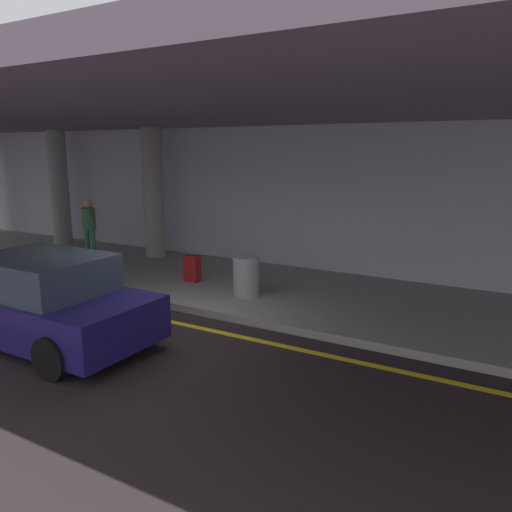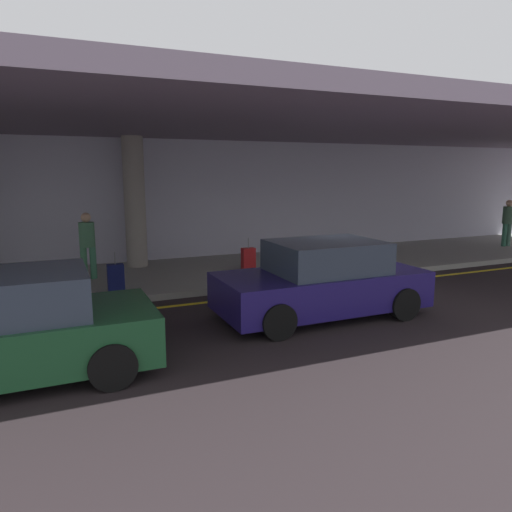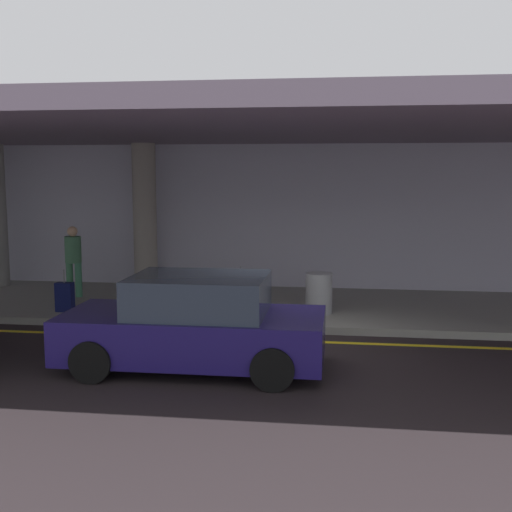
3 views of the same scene
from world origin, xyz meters
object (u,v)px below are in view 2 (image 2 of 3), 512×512
Objects in this scene: suitcase_upright_primary at (116,278)px; trash_bin_steel at (310,253)px; traveler_with_luggage at (87,241)px; suitcase_upright_secondary at (248,259)px; person_waiting_for_ride at (508,220)px; car_navy at (322,281)px; car_dark_green at (2,331)px; support_column_center at (135,202)px.

trash_bin_steel is (5.37, 0.54, 0.11)m from suitcase_upright_primary.
traveler_with_luggage is 4.21m from suitcase_upright_secondary.
person_waiting_for_ride is 1.98× the size of trash_bin_steel.
suitcase_upright_primary is (-3.55, 3.08, -0.25)m from car_navy.
car_navy is at bearing -96.31° from traveler_with_luggage.
suitcase_upright_primary is at bearing 63.64° from car_dark_green.
traveler_with_luggage is at bearing 75.03° from car_dark_green.
support_column_center reaches higher than suitcase_upright_primary.
car_navy is at bearing -70.67° from suitcase_upright_secondary.
person_waiting_for_ride is (12.97, -1.60, -0.86)m from support_column_center.
suitcase_upright_secondary is (4.11, -0.63, -0.65)m from traveler_with_luggage.
car_navy is 2.44× the size of person_waiting_for_ride.
traveler_with_luggage reaches higher than car_navy.
support_column_center reaches higher than car_navy.
support_column_center reaches higher than car_dark_green.
car_dark_green is at bearing -113.67° from support_column_center.
suitcase_upright_primary is at bearing -145.03° from suitcase_upright_secondary.
person_waiting_for_ride is at bearing 3.99° from trash_bin_steel.
trash_bin_steel is at bearing -26.42° from support_column_center.
car_dark_green is 4.56× the size of suitcase_upright_secondary.
support_column_center is 3.59m from suitcase_upright_secondary.
traveler_with_luggage is at bearing -128.41° from person_waiting_for_ride.
car_dark_green is 2.44× the size of person_waiting_for_ride.
person_waiting_for_ride is (14.37, -0.43, 0.00)m from traveler_with_luggage.
trash_bin_steel is at bearing 27.01° from suitcase_upright_primary.
trash_bin_steel is at bearing -119.18° from car_navy.
traveler_with_luggage is at bearing -168.09° from suitcase_upright_secondary.
car_navy is 4.02m from suitcase_upright_secondary.
car_dark_green is at bearing -118.66° from suitcase_upright_secondary.
suitcase_upright_primary is (-0.94, -2.74, -1.51)m from support_column_center.
suitcase_upright_primary is at bearing -108.90° from support_column_center.
traveler_with_luggage is at bearing -51.69° from car_navy.
traveler_with_luggage is (-1.40, -1.18, -0.86)m from support_column_center.
support_column_center is 4.29× the size of trash_bin_steel.
support_column_center is 6.50m from car_navy.
trash_bin_steel is (1.82, 3.62, -0.14)m from car_navy.
trash_bin_steel is at bearing -122.71° from person_waiting_for_ride.
car_dark_green is 16.66m from person_waiting_for_ride.
car_navy is 2.44× the size of traveler_with_luggage.
traveler_with_luggage is at bearing -139.95° from support_column_center.
car_dark_green is 5.67m from traveler_with_luggage.
support_column_center is at bearing -7.10° from traveler_with_luggage.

